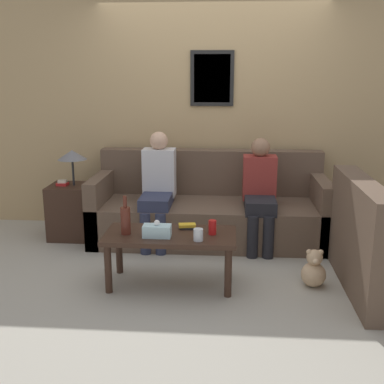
% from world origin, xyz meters
% --- Properties ---
extents(ground_plane, '(16.00, 16.00, 0.00)m').
position_xyz_m(ground_plane, '(0.00, 0.00, 0.00)').
color(ground_plane, '#ADA899').
extents(wall_back, '(9.00, 0.08, 2.60)m').
position_xyz_m(wall_back, '(0.00, 1.05, 1.30)').
color(wall_back, tan).
rests_on(wall_back, ground_plane).
extents(couch_main, '(2.47, 0.94, 0.93)m').
position_xyz_m(couch_main, '(0.00, 0.57, 0.31)').
color(couch_main, brown).
rests_on(couch_main, ground_plane).
extents(coffee_table, '(1.10, 0.52, 0.46)m').
position_xyz_m(coffee_table, '(-0.28, -0.64, 0.39)').
color(coffee_table, '#382319').
rests_on(coffee_table, ground_plane).
extents(side_table_with_lamp, '(0.43, 0.43, 0.97)m').
position_xyz_m(side_table_with_lamp, '(-1.51, 0.47, 0.35)').
color(side_table_with_lamp, '#382319').
rests_on(side_table_with_lamp, ground_plane).
extents(wine_bottle, '(0.08, 0.08, 0.33)m').
position_xyz_m(wine_bottle, '(-0.65, -0.68, 0.58)').
color(wine_bottle, '#562319').
rests_on(wine_bottle, coffee_table).
extents(drinking_glass, '(0.08, 0.08, 0.10)m').
position_xyz_m(drinking_glass, '(-0.03, -0.80, 0.51)').
color(drinking_glass, silver).
rests_on(drinking_glass, coffee_table).
extents(book_stack, '(0.16, 0.10, 0.04)m').
position_xyz_m(book_stack, '(-0.15, -0.50, 0.48)').
color(book_stack, black).
rests_on(book_stack, coffee_table).
extents(soda_can, '(0.07, 0.07, 0.12)m').
position_xyz_m(soda_can, '(0.07, -0.63, 0.52)').
color(soda_can, red).
rests_on(soda_can, coffee_table).
extents(tissue_box, '(0.23, 0.12, 0.14)m').
position_xyz_m(tissue_box, '(-0.38, -0.73, 0.51)').
color(tissue_box, silver).
rests_on(tissue_box, coffee_table).
extents(person_left, '(0.34, 0.66, 1.16)m').
position_xyz_m(person_left, '(-0.54, 0.40, 0.62)').
color(person_left, '#2D334C').
rests_on(person_left, ground_plane).
extents(person_right, '(0.34, 0.62, 1.12)m').
position_xyz_m(person_right, '(0.52, 0.35, 0.60)').
color(person_right, black).
rests_on(person_right, ground_plane).
extents(teddy_bear, '(0.21, 0.21, 0.33)m').
position_xyz_m(teddy_bear, '(0.93, -0.59, 0.14)').
color(teddy_bear, tan).
rests_on(teddy_bear, ground_plane).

